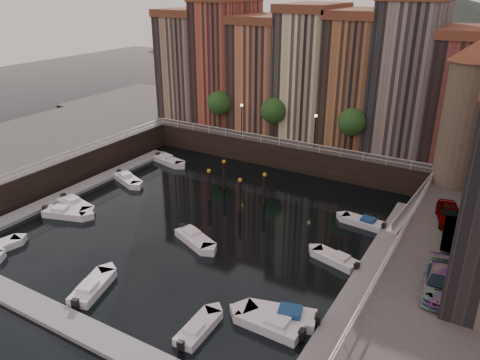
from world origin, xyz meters
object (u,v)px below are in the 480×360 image
Objects in this scene: mooring_pilings at (234,187)px; boat_left_2 at (75,205)px; corner_tower at (469,112)px; boat_left_1 at (65,213)px; car_b at (454,234)px; gangway at (413,203)px; car_c at (440,283)px; car_a at (449,215)px.

mooring_pilings is 16.37m from boat_left_2.
corner_tower is 39.70m from boat_left_1.
boat_left_1 is (-12.50, -11.45, -1.29)m from mooring_pilings.
boat_left_1 is 35.03m from car_b.
mooring_pilings is at bearing 166.45° from car_b.
mooring_pilings is 1.24× the size of boat_left_1.
gangway is at bearing 113.83° from car_b.
corner_tower is 14.17m from car_b.
corner_tower reaches higher than gangway.
boat_left_2 is at bearing -174.28° from car_b.
car_c reaches higher than boat_left_2.
car_a is at bearing 88.92° from car_c.
boat_left_1 is 0.97× the size of boat_left_2.
car_b reaches higher than boat_left_1.
gangway is at bearing 37.40° from boat_left_2.
corner_tower reaches higher than car_c.
boat_left_2 is 1.10× the size of car_b.
gangway is 1.68× the size of car_c.
car_b is (0.81, -3.25, -0.01)m from car_a.
car_a is at bearing -53.17° from gangway.
car_c is at bearing -85.34° from corner_tower.
gangway is at bearing 100.32° from car_c.
mooring_pilings is at bearing 147.86° from car_c.
boat_left_1 is at bearing -137.50° from mooring_pilings.
car_c is (0.12, -7.20, -0.02)m from car_b.
mooring_pilings is at bearing -164.42° from gangway.
car_c is at bearing -99.21° from car_a.
car_a is 3.35m from car_b.
gangway reaches higher than mooring_pilings.
car_c is at bearing 10.49° from boat_left_2.
car_b is at bearing 22.32° from boat_left_2.
mooring_pilings is 24.03m from car_c.
car_c is at bearing -93.84° from car_b.
boat_left_1 is 1.09× the size of car_a.
car_a is at bearing -0.09° from mooring_pilings.
car_c is (21.52, -10.48, 2.07)m from mooring_pilings.
boat_left_1 is 34.20m from car_c.
car_a reaches higher than gangway.
boat_left_2 is (-0.62, 1.75, 0.01)m from boat_left_1.
boat_left_2 is at bearing -143.50° from mooring_pilings.
boat_left_2 is 35.23m from car_a.
car_a is (3.58, -4.78, 1.83)m from gangway.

